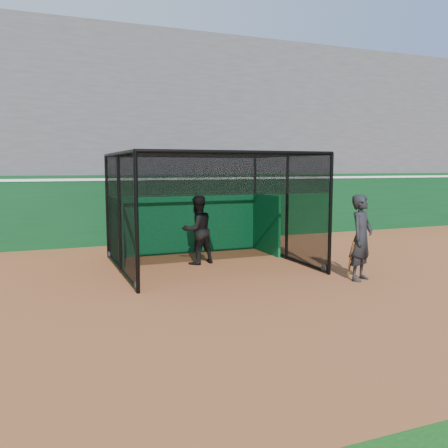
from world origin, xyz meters
name	(u,v)px	position (x,y,z in m)	size (l,w,h in m)	color
ground	(224,305)	(0.00, 0.00, 0.00)	(120.00, 120.00, 0.00)	#96522B
outfield_wall	(138,208)	(0.00, 8.50, 1.29)	(50.00, 0.50, 2.50)	#0A3818
grandstand	(119,127)	(0.00, 12.27, 4.48)	(50.00, 7.85, 8.95)	#4C4C4F
batting_cage	(209,211)	(1.07, 3.83, 1.56)	(5.08, 4.62, 3.13)	black
batter	(197,230)	(0.83, 4.14, 0.99)	(0.96, 0.75, 1.98)	black
on_deck_player	(361,238)	(3.93, 0.76, 1.06)	(0.92, 0.82, 2.12)	black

